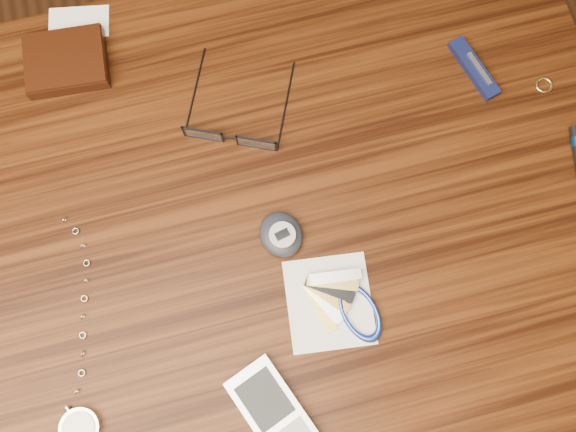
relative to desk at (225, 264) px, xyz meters
name	(u,v)px	position (x,y,z in m)	size (l,w,h in m)	color
ground	(252,315)	(0.00, 0.00, -0.65)	(3.80, 3.80, 0.00)	#472814
desk	(225,264)	(0.00, 0.00, 0.00)	(1.00, 0.70, 0.75)	#3B1B09
wallet_and_card	(66,61)	(-0.13, 0.27, 0.11)	(0.12, 0.13, 0.02)	black
eyeglasses	(231,134)	(0.05, 0.13, 0.11)	(0.15, 0.15, 0.03)	black
gold_ring	(544,85)	(0.43, 0.10, 0.10)	(0.02, 0.02, 0.00)	#E9CD75
pocket_watch	(80,422)	(-0.18, -0.15, 0.11)	(0.06, 0.26, 0.01)	silver
pda_phone	(272,409)	(0.02, -0.19, 0.11)	(0.09, 0.12, 0.02)	#B8B7BC
pedometer	(281,234)	(0.07, -0.01, 0.11)	(0.06, 0.06, 0.02)	black
notepad_keys	(344,305)	(0.12, -0.10, 0.11)	(0.12, 0.12, 0.01)	white
pocket_knife	(474,68)	(0.36, 0.14, 0.11)	(0.04, 0.09, 0.01)	#0F193E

